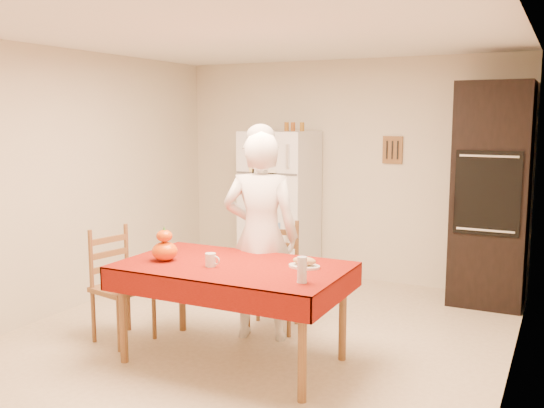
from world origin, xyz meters
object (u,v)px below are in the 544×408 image
Objects in this scene: seated_woman at (261,236)px; wine_glass at (302,270)px; oven_cabinet at (491,195)px; chair_left at (118,280)px; coffee_mug at (211,260)px; pumpkin_lower at (165,251)px; refrigerator at (280,206)px; bread_plate at (304,266)px; dining_table at (233,273)px; chair_far at (274,271)px.

wine_glass is at bearing 117.19° from seated_woman.
chair_left is (-2.65, -2.42, -0.59)m from oven_cabinet.
pumpkin_lower is at bearing 179.65° from coffee_mug.
chair_left is at bearing -98.93° from refrigerator.
wine_glass is 0.73× the size of bread_plate.
pumpkin_lower is (0.57, -0.11, 0.33)m from chair_left.
chair_left reaches higher than coffee_mug.
pumpkin_lower is 1.12× the size of wine_glass.
pumpkin_lower is (-2.08, -2.53, -0.26)m from oven_cabinet.
dining_table is (0.73, -2.35, -0.16)m from refrigerator.
chair_left is (-0.37, -2.37, -0.34)m from refrigerator.
oven_cabinet is 2.50m from bread_plate.
chair_far is 5.40× the size of wine_glass.
oven_cabinet is 11.13× the size of pumpkin_lower.
dining_table is at bearing -163.97° from bread_plate.
wine_glass is at bearing -68.86° from chair_far.
dining_table is at bearing 48.13° from coffee_mug.
refrigerator is 2.94m from wine_glass.
wine_glass is at bearing -108.57° from oven_cabinet.
seated_woman is at bearing 54.48° from pumpkin_lower.
oven_cabinet is 2.79m from wine_glass.
pumpkin_lower is 1.09m from bread_plate.
chair_far is 1.35m from chair_left.
seated_woman is at bearing 132.37° from wine_glass.
seated_woman is at bearing -130.82° from oven_cabinet.
wine_glass is at bearing -69.00° from bread_plate.
chair_far is at bearing -66.23° from refrigerator.
wine_glass reaches higher than bread_plate.
pumpkin_lower reaches higher than bread_plate.
seated_woman is 17.47× the size of coffee_mug.
chair_left reaches higher than dining_table.
chair_far is 3.96× the size of bread_plate.
seated_woman reaches higher than coffee_mug.
coffee_mug is (-1.67, -2.53, -0.29)m from oven_cabinet.
oven_cabinet is 22.00× the size of coffee_mug.
chair_far is 0.94m from bread_plate.
dining_table is 1.12m from chair_left.
pumpkin_lower is at bearing -129.47° from oven_cabinet.
coffee_mug is at bearing -0.35° from pumpkin_lower.
coffee_mug is at bearing 69.08° from seated_woman.
seated_woman is at bearing 84.26° from coffee_mug.
chair_far reaches higher than wine_glass.
wine_glass is at bearing -19.21° from dining_table.
bread_plate is (0.57, -0.40, -0.10)m from seated_woman.
refrigerator is at bearing 94.55° from pumpkin_lower.
coffee_mug is (-0.12, -0.13, 0.12)m from dining_table.
dining_table is at bearing -98.84° from chair_far.
bread_plate is at bearing -71.91° from chair_left.
seated_woman is at bearing 94.98° from dining_table.
chair_left is 1.25m from seated_woman.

